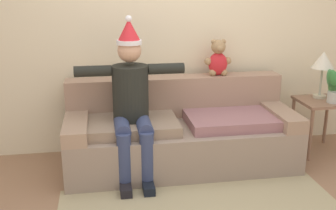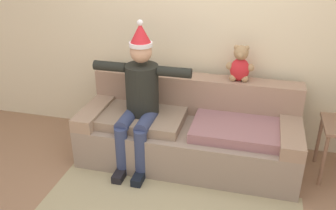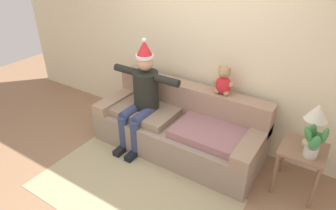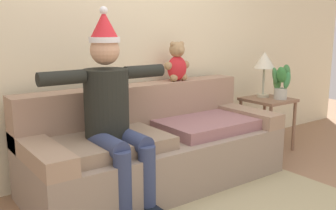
% 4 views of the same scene
% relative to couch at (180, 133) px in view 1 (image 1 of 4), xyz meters
% --- Properties ---
extents(back_wall, '(7.00, 0.10, 2.70)m').
position_rel_couch_xyz_m(back_wall, '(0.00, 0.53, 1.03)').
color(back_wall, beige).
rests_on(back_wall, ground_plane).
extents(couch, '(2.25, 0.91, 0.84)m').
position_rel_couch_xyz_m(couch, '(0.00, 0.00, 0.00)').
color(couch, gray).
rests_on(couch, ground_plane).
extents(person_seated, '(1.02, 0.77, 1.50)m').
position_rel_couch_xyz_m(person_seated, '(-0.49, -0.17, 0.43)').
color(person_seated, black).
rests_on(person_seated, ground_plane).
extents(teddy_bear, '(0.29, 0.17, 0.38)m').
position_rel_couch_xyz_m(teddy_bear, '(0.46, 0.28, 0.69)').
color(teddy_bear, red).
rests_on(teddy_bear, couch).
extents(side_table, '(0.47, 0.48, 0.58)m').
position_rel_couch_xyz_m(side_table, '(1.54, 0.04, 0.16)').
color(side_table, '#87634B').
rests_on(side_table, ground_plane).
extents(table_lamp, '(0.24, 0.24, 0.50)m').
position_rel_couch_xyz_m(table_lamp, '(1.56, 0.13, 0.65)').
color(table_lamp, '#B9B393').
rests_on(table_lamp, side_table).
extents(potted_plant, '(0.26, 0.23, 0.38)m').
position_rel_couch_xyz_m(potted_plant, '(1.61, -0.07, 0.45)').
color(potted_plant, '#B4B8AA').
rests_on(potted_plant, side_table).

